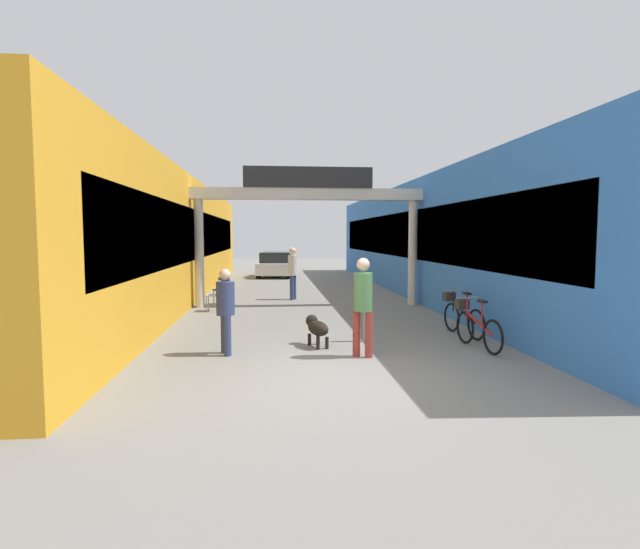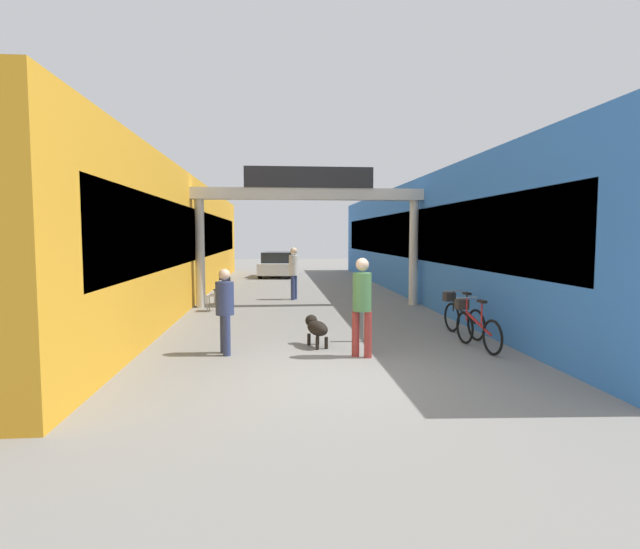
% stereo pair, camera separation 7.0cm
% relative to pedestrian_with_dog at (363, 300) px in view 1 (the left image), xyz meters
% --- Properties ---
extents(ground_plane, '(80.00, 80.00, 0.00)m').
position_rel_pedestrian_with_dog_xyz_m(ground_plane, '(-0.52, -1.30, -1.05)').
color(ground_plane, gray).
extents(storefront_left, '(3.00, 26.00, 4.08)m').
position_rel_pedestrian_with_dog_xyz_m(storefront_left, '(-5.61, 9.70, 1.00)').
color(storefront_left, gold).
rests_on(storefront_left, ground_plane).
extents(storefront_right, '(3.00, 26.00, 4.08)m').
position_rel_pedestrian_with_dog_xyz_m(storefront_right, '(4.58, 9.70, 1.00)').
color(storefront_right, blue).
rests_on(storefront_right, ground_plane).
extents(arcade_sign_gateway, '(7.40, 0.47, 4.31)m').
position_rel_pedestrian_with_dog_xyz_m(arcade_sign_gateway, '(-0.52, 6.67, 2.02)').
color(arcade_sign_gateway, beige).
rests_on(arcade_sign_gateway, ground_plane).
extents(pedestrian_with_dog, '(0.46, 0.46, 1.81)m').
position_rel_pedestrian_with_dog_xyz_m(pedestrian_with_dog, '(0.00, 0.00, 0.00)').
color(pedestrian_with_dog, '#99332D').
rests_on(pedestrian_with_dog, ground_plane).
extents(pedestrian_companion, '(0.43, 0.43, 1.60)m').
position_rel_pedestrian_with_dog_xyz_m(pedestrian_companion, '(-2.50, 0.43, -0.14)').
color(pedestrian_companion, navy).
rests_on(pedestrian_companion, ground_plane).
extents(pedestrian_carrying_crate, '(0.44, 0.44, 1.80)m').
position_rel_pedestrian_with_dog_xyz_m(pedestrian_carrying_crate, '(-0.93, 8.32, -0.01)').
color(pedestrian_carrying_crate, navy).
rests_on(pedestrian_carrying_crate, ground_plane).
extents(dog_on_leash, '(0.53, 0.86, 0.60)m').
position_rel_pedestrian_with_dog_xyz_m(dog_on_leash, '(-0.76, 0.95, -0.67)').
color(dog_on_leash, black).
rests_on(dog_on_leash, ground_plane).
extents(bicycle_red_nearest, '(0.46, 1.68, 0.98)m').
position_rel_pedestrian_with_dog_xyz_m(bicycle_red_nearest, '(2.35, 0.53, -0.61)').
color(bicycle_red_nearest, black).
rests_on(bicycle_red_nearest, ground_plane).
extents(bicycle_black_second, '(0.46, 1.68, 0.98)m').
position_rel_pedestrian_with_dog_xyz_m(bicycle_black_second, '(2.55, 1.80, -0.61)').
color(bicycle_black_second, black).
rests_on(bicycle_black_second, ground_plane).
extents(bollard_post_metal, '(0.10, 0.10, 1.03)m').
position_rel_pedestrian_with_dog_xyz_m(bollard_post_metal, '(0.31, 1.31, -0.52)').
color(bollard_post_metal, gray).
rests_on(bollard_post_metal, ground_plane).
extents(cafe_chair_aluminium_nearer, '(0.42, 0.42, 0.89)m').
position_rel_pedestrian_with_dog_xyz_m(cafe_chair_aluminium_nearer, '(-3.29, 5.86, -0.51)').
color(cafe_chair_aluminium_nearer, gray).
rests_on(cafe_chair_aluminium_nearer, ground_plane).
extents(cafe_chair_black_farther, '(0.56, 0.56, 0.89)m').
position_rel_pedestrian_with_dog_xyz_m(cafe_chair_black_farther, '(-3.24, 7.28, -0.51)').
color(cafe_chair_black_farther, gray).
rests_on(cafe_chair_black_farther, ground_plane).
extents(parked_car_white, '(2.31, 4.21, 1.33)m').
position_rel_pedestrian_with_dog_xyz_m(parked_car_white, '(-1.36, 18.19, -0.40)').
color(parked_car_white, silver).
rests_on(parked_car_white, ground_plane).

